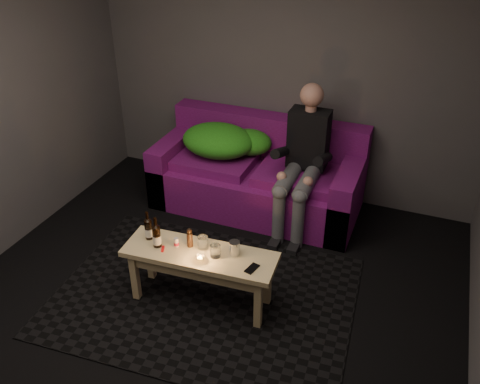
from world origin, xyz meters
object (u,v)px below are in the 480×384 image
(sofa, at_px, (259,177))
(steel_cup, at_px, (234,248))
(person, at_px, (303,158))
(coffee_table, at_px, (200,261))
(beer_bottle_a, at_px, (148,229))
(beer_bottle_b, at_px, (157,236))

(sofa, relative_size, steel_cup, 18.06)
(sofa, relative_size, person, 1.50)
(coffee_table, height_order, steel_cup, steel_cup)
(beer_bottle_a, relative_size, steel_cup, 2.15)
(beer_bottle_b, height_order, steel_cup, beer_bottle_b)
(beer_bottle_a, height_order, steel_cup, beer_bottle_a)
(person, xyz_separation_m, beer_bottle_b, (-0.75, -1.44, -0.13))
(coffee_table, distance_m, steel_cup, 0.30)
(person, height_order, beer_bottle_b, person)
(coffee_table, relative_size, beer_bottle_b, 4.66)
(sofa, xyz_separation_m, coffee_table, (0.08, -1.56, 0.08))
(beer_bottle_b, bearing_deg, beer_bottle_a, 149.40)
(beer_bottle_a, xyz_separation_m, steel_cup, (0.71, 0.06, -0.03))
(sofa, bearing_deg, beer_bottle_a, -103.41)
(coffee_table, relative_size, beer_bottle_a, 4.93)
(person, bearing_deg, coffee_table, -106.47)
(person, bearing_deg, sofa, 161.15)
(person, distance_m, steel_cup, 1.34)
(sofa, distance_m, person, 0.65)
(sofa, height_order, beer_bottle_b, sofa)
(sofa, distance_m, steel_cup, 1.54)
(person, xyz_separation_m, coffee_table, (-0.41, -1.39, -0.31))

